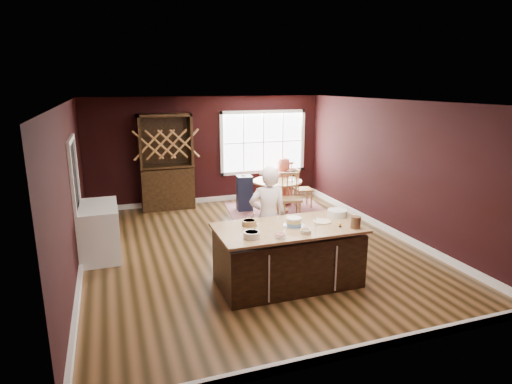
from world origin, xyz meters
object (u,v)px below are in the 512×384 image
seated_woman (284,181)px  hutch (166,162)px  high_chair (244,192)px  chair_north (281,182)px  baker (268,217)px  dryer (100,225)px  toddler (243,177)px  washer (100,236)px  chair_east (303,188)px  kitchen_island (288,257)px  layer_cake (294,222)px  dining_table (277,189)px  chair_south (291,197)px

seated_woman → hutch: size_ratio=0.52×
high_chair → chair_north: bearing=27.2°
baker → dryer: baker is taller
baker → high_chair: baker is taller
toddler → washer: (-3.26, -2.21, -0.35)m
chair_east → chair_north: size_ratio=0.93×
kitchen_island → washer: bearing=146.0°
chair_north → hutch: hutch is taller
toddler → kitchen_island: bearing=-97.9°
toddler → baker: bearing=-100.5°
layer_cake → chair_east: 4.26m
kitchen_island → chair_north: size_ratio=2.03×
chair_east → baker: bearing=151.4°
baker → hutch: size_ratio=0.74×
dining_table → seated_woman: (0.36, 0.44, 0.07)m
kitchen_island → chair_north: chair_north is taller
chair_south → toddler: (-0.77, 1.14, 0.27)m
chair_north → seated_woman: (-0.05, -0.28, 0.07)m
washer → dryer: size_ratio=1.01×
baker → toddler: bearing=-91.3°
dining_table → toddler: toddler is taller
chair_north → toddler: bearing=-6.1°
chair_south → toddler: bearing=136.7°
kitchen_island → layer_cake: bearing=-2.1°
kitchen_island → seated_woman: bearing=68.0°
seated_woman → toddler: size_ratio=4.65×
hutch → high_chair: bearing=-24.1°
chair_south → washer: bearing=-152.3°
seated_woman → high_chair: bearing=-26.4°
seated_woman → washer: seated_woman is taller
chair_south → chair_north: size_ratio=1.00×
baker → high_chair: (0.64, 3.28, -0.42)m
chair_east → hutch: size_ratio=0.43×
baker → layer_cake: 0.73m
dryer → washer: bearing=-90.0°
dryer → kitchen_island: bearing=-42.3°
washer → dryer: washer is taller
high_chair → hutch: 2.03m
hutch → washer: size_ratio=2.49×
chair_east → chair_north: chair_north is taller
seated_woman → high_chair: size_ratio=1.36×
dining_table → layer_cake: layer_cake is taller
high_chair → dining_table: bearing=-15.8°
layer_cake → chair_south: size_ratio=0.30×
baker → layer_cake: size_ratio=5.33×
baker → kitchen_island: bearing=104.1°
chair_south → dryer: (-4.03, -0.42, -0.08)m
baker → hutch: 4.21m
high_chair → toddler: (-0.02, 0.04, 0.37)m
chair_south → washer: size_ratio=1.16×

